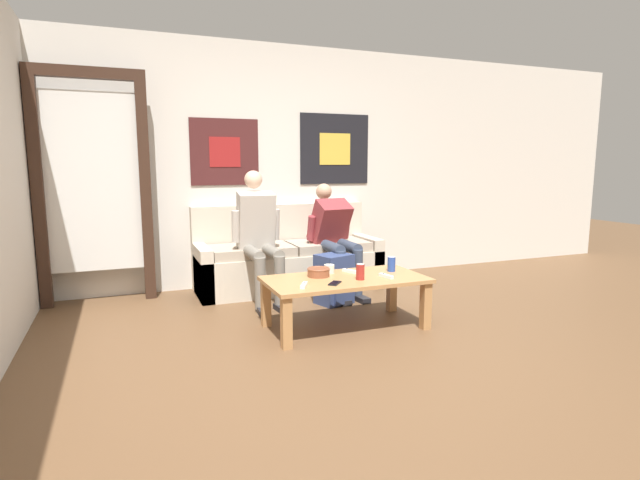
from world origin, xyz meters
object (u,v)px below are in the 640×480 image
(coffee_table, at_px, (345,285))
(backpack, at_px, (335,280))
(pillar_candle, at_px, (329,269))
(ceramic_bowl, at_px, (319,272))
(couch, at_px, (288,261))
(cell_phone, at_px, (335,283))
(person_seated_teen, at_px, (334,234))
(person_seated_adult, at_px, (259,233))
(game_controller_near_right, at_px, (350,271))
(drink_can_red, at_px, (360,272))
(drink_can_blue, at_px, (391,264))
(game_controller_near_left, at_px, (386,276))
(game_controller_far_center, at_px, (304,285))

(coffee_table, bearing_deg, backpack, 73.37)
(backpack, xyz_separation_m, pillar_candle, (-0.25, -0.47, 0.22))
(ceramic_bowl, relative_size, pillar_candle, 2.17)
(couch, distance_m, cell_phone, 1.57)
(coffee_table, distance_m, person_seated_teen, 1.17)
(person_seated_adult, distance_m, backpack, 0.84)
(couch, relative_size, person_seated_teen, 1.74)
(game_controller_near_right, bearing_deg, drink_can_red, -97.32)
(drink_can_blue, height_order, game_controller_near_left, drink_can_blue)
(game_controller_near_left, xyz_separation_m, cell_phone, (-0.46, -0.04, -0.01))
(person_seated_adult, distance_m, person_seated_teen, 0.80)
(couch, bearing_deg, drink_can_blue, -70.28)
(couch, distance_m, game_controller_near_left, 1.56)
(backpack, distance_m, game_controller_far_center, 1.04)
(drink_can_red, height_order, game_controller_far_center, drink_can_red)
(couch, relative_size, ceramic_bowl, 10.40)
(backpack, bearing_deg, drink_can_blue, -66.37)
(ceramic_bowl, bearing_deg, person_seated_adult, 105.24)
(backpack, distance_m, drink_can_red, 0.81)
(game_controller_near_left, height_order, cell_phone, game_controller_near_left)
(couch, bearing_deg, coffee_table, -89.20)
(person_seated_teen, height_order, backpack, person_seated_teen)
(couch, bearing_deg, person_seated_teen, -40.10)
(pillar_candle, relative_size, game_controller_far_center, 0.59)
(coffee_table, bearing_deg, couch, 90.80)
(coffee_table, relative_size, game_controller_near_left, 8.57)
(person_seated_adult, xyz_separation_m, ceramic_bowl, (0.25, -0.91, -0.21))
(coffee_table, height_order, drink_can_blue, drink_can_blue)
(person_seated_adult, height_order, person_seated_teen, person_seated_adult)
(person_seated_teen, relative_size, drink_can_blue, 8.83)
(pillar_candle, bearing_deg, coffee_table, -74.90)
(coffee_table, distance_m, person_seated_adult, 1.16)
(game_controller_far_center, bearing_deg, person_seated_adult, 91.08)
(backpack, xyz_separation_m, game_controller_near_right, (-0.08, -0.50, 0.20))
(couch, bearing_deg, backpack, -73.56)
(game_controller_near_left, height_order, game_controller_far_center, same)
(person_seated_teen, distance_m, game_controller_near_right, 0.97)
(couch, bearing_deg, person_seated_adult, -137.03)
(coffee_table, bearing_deg, drink_can_red, -50.92)
(person_seated_adult, relative_size, drink_can_red, 9.98)
(game_controller_near_left, bearing_deg, person_seated_adult, 122.71)
(couch, distance_m, person_seated_teen, 0.60)
(cell_phone, bearing_deg, drink_can_blue, 20.40)
(backpack, bearing_deg, ceramic_bowl, -124.82)
(ceramic_bowl, bearing_deg, pillar_candle, 31.80)
(pillar_candle, relative_size, drink_can_blue, 0.68)
(backpack, relative_size, pillar_candle, 5.53)
(game_controller_far_center, bearing_deg, ceramic_bowl, 50.92)
(backpack, height_order, game_controller_near_left, backpack)
(person_seated_adult, xyz_separation_m, person_seated_teen, (0.80, 0.05, -0.06))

